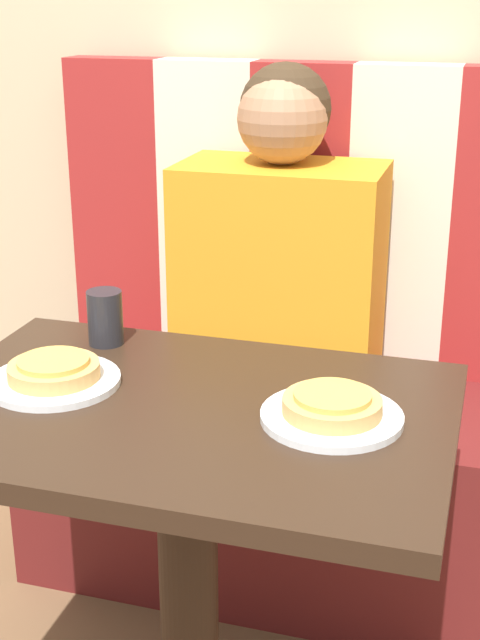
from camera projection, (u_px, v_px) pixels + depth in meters
wall_back at (316, 0)px, 2.00m from camera, size 7.00×0.05×2.60m
booth_seat at (277, 479)px, 2.10m from camera, size 1.14×0.49×0.47m
booth_backrest at (301, 217)px, 2.08m from camera, size 1.14×0.09×0.70m
dining_table at (186, 473)px, 1.43m from camera, size 0.83×0.58×0.71m
person at (281, 250)px, 1.91m from camera, size 0.43×0.25×0.71m
plate_left at (55, 381)px, 1.46m from camera, size 0.22×0.22×0.01m
plate_right at (332, 417)px, 1.33m from camera, size 0.22×0.22×0.01m
pizza_left at (54, 369)px, 1.45m from camera, size 0.15×0.15×0.03m
pizza_right at (332, 404)px, 1.33m from camera, size 0.15×0.15×0.03m
drinking_cup at (105, 318)px, 1.61m from camera, size 0.06×0.06×0.10m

